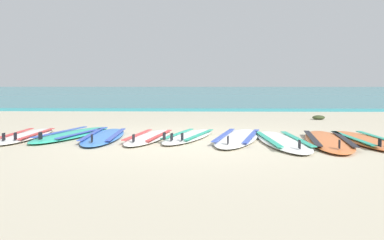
% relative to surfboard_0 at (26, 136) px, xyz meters
% --- Properties ---
extents(ground_plane, '(80.00, 80.00, 0.00)m').
position_rel_surfboard_0_xyz_m(ground_plane, '(2.86, -0.43, -0.04)').
color(ground_plane, '#B7AD93').
extents(sea, '(80.00, 60.00, 0.10)m').
position_rel_surfboard_0_xyz_m(sea, '(2.86, 36.40, 0.01)').
color(sea, teal).
rests_on(sea, ground).
extents(surfboard_0, '(0.58, 2.15, 0.18)m').
position_rel_surfboard_0_xyz_m(surfboard_0, '(0.00, 0.00, 0.00)').
color(surfboard_0, white).
rests_on(surfboard_0, ground).
extents(surfboard_1, '(1.11, 2.44, 0.18)m').
position_rel_surfboard_0_xyz_m(surfboard_1, '(0.72, 0.20, -0.00)').
color(surfboard_1, '#2DB793').
rests_on(surfboard_1, ground).
extents(surfboard_2, '(0.67, 2.30, 0.18)m').
position_rel_surfboard_0_xyz_m(surfboard_2, '(1.32, -0.07, -0.00)').
color(surfboard_2, '#3875CC').
rests_on(surfboard_2, ground).
extents(surfboard_3, '(0.82, 2.09, 0.18)m').
position_rel_surfboard_0_xyz_m(surfboard_3, '(2.07, -0.14, -0.00)').
color(surfboard_3, white).
rests_on(surfboard_3, ground).
extents(surfboard_4, '(1.08, 2.12, 0.18)m').
position_rel_surfboard_0_xyz_m(surfboard_4, '(2.72, -0.01, 0.00)').
color(surfboard_4, white).
rests_on(surfboard_4, ground).
extents(surfboard_5, '(1.14, 2.54, 0.18)m').
position_rel_surfboard_0_xyz_m(surfboard_5, '(3.51, -0.15, -0.00)').
color(surfboard_5, white).
rests_on(surfboard_5, ground).
extents(surfboard_6, '(0.73, 2.48, 0.18)m').
position_rel_surfboard_0_xyz_m(surfboard_6, '(4.15, -0.53, -0.00)').
color(surfboard_6, white).
rests_on(surfboard_6, ground).
extents(surfboard_7, '(1.00, 2.64, 0.18)m').
position_rel_surfboard_0_xyz_m(surfboard_7, '(4.86, -0.46, -0.00)').
color(surfboard_7, orange).
rests_on(surfboard_7, ground).
extents(surfboard_8, '(0.66, 2.42, 0.18)m').
position_rel_surfboard_0_xyz_m(surfboard_8, '(5.45, -0.41, -0.00)').
color(surfboard_8, orange).
rests_on(surfboard_8, ground).
extents(seaweed_clump_near_shoreline, '(0.31, 0.25, 0.11)m').
position_rel_surfboard_0_xyz_m(seaweed_clump_near_shoreline, '(5.81, 3.59, 0.02)').
color(seaweed_clump_near_shoreline, '#2D381E').
rests_on(seaweed_clump_near_shoreline, ground).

